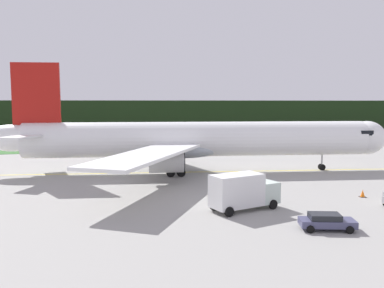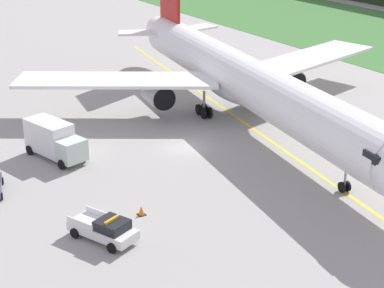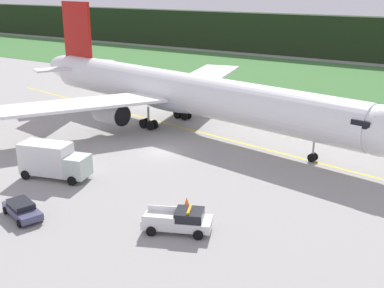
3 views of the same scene
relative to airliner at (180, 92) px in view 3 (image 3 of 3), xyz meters
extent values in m
plane|color=gray|center=(3.76, -9.24, -4.63)|extent=(320.00, 320.00, 0.00)
cube|color=#396D33|center=(3.76, 46.04, -4.61)|extent=(320.00, 36.71, 0.04)
cube|color=black|center=(3.76, 71.47, 0.57)|extent=(288.00, 5.22, 10.40)
cube|color=yellow|center=(0.84, -0.13, -4.63)|extent=(76.39, 12.45, 0.01)
cylinder|color=white|center=(0.84, -0.13, 0.13)|extent=(48.49, 12.46, 4.93)
ellipsoid|color=white|center=(25.67, -4.09, 0.13)|extent=(6.13, 5.72, 4.93)
ellipsoid|color=white|center=(-24.48, 3.90, 0.50)|extent=(8.37, 4.89, 3.70)
ellipsoid|color=#B1BBC5|center=(-1.55, 0.25, -1.23)|extent=(13.39, 7.11, 2.71)
cube|color=black|center=(24.49, -3.90, 0.99)|extent=(2.51, 4.91, 0.70)
cube|color=white|center=(-4.24, 12.78, -0.49)|extent=(10.87, 22.68, 0.35)
cylinder|color=#A1A1A1|center=(-2.66, 8.62, -1.86)|extent=(4.62, 3.32, 2.68)
cylinder|color=black|center=(-0.52, 8.28, -1.86)|extent=(0.51, 2.46, 2.47)
cube|color=white|center=(-8.00, -10.83, -0.49)|extent=(16.52, 21.67, 0.35)
cylinder|color=#A1A1A1|center=(-5.21, -7.36, -1.86)|extent=(4.62, 3.32, 2.68)
cylinder|color=black|center=(-3.06, -7.71, -1.86)|extent=(0.51, 2.46, 2.47)
cube|color=#A61510|center=(-21.13, 3.37, 5.91)|extent=(6.36, 1.44, 9.59)
cube|color=white|center=(-21.06, 6.99, 0.99)|extent=(3.85, 7.13, 0.28)
cube|color=white|center=(-22.19, -0.10, 0.99)|extent=(5.60, 7.32, 0.28)
cylinder|color=gray|center=(18.97, -3.02, -3.03)|extent=(0.20, 0.20, 2.30)
cylinder|color=black|center=(19.01, -2.76, -4.18)|extent=(0.92, 0.36, 0.90)
cylinder|color=black|center=(18.93, -3.28, -4.18)|extent=(0.92, 0.36, 0.90)
cylinder|color=gray|center=(-2.03, 3.57, -2.88)|extent=(0.28, 0.28, 2.30)
cylinder|color=black|center=(-1.40, 3.11, -4.03)|extent=(1.23, 0.48, 1.20)
cylinder|color=black|center=(-1.29, 3.80, -4.03)|extent=(1.23, 0.48, 1.20)
cylinder|color=black|center=(-2.78, 3.33, -4.03)|extent=(1.23, 0.48, 1.20)
cylinder|color=black|center=(-2.67, 4.02, -4.03)|extent=(1.23, 0.48, 1.20)
cylinder|color=gray|center=(-3.04, -2.76, -2.88)|extent=(0.28, 0.28, 2.30)
cylinder|color=black|center=(-2.30, -2.52, -4.03)|extent=(1.23, 0.48, 1.20)
cylinder|color=black|center=(-2.41, -3.21, -4.03)|extent=(1.23, 0.48, 1.20)
cylinder|color=black|center=(-3.68, -2.30, -4.03)|extent=(1.23, 0.48, 1.20)
cylinder|color=black|center=(-3.79, -2.99, -4.03)|extent=(1.23, 0.48, 1.20)
cube|color=silver|center=(15.50, -23.24, -3.90)|extent=(5.60, 3.96, 0.70)
cube|color=black|center=(16.36, -22.87, -3.20)|extent=(2.66, 2.56, 0.70)
cube|color=silver|center=(13.96, -22.85, -3.33)|extent=(2.33, 1.09, 0.45)
cube|color=silver|center=(14.74, -24.64, -3.33)|extent=(2.33, 1.09, 0.45)
cube|color=orange|center=(16.36, -22.87, -2.77)|extent=(0.75, 1.39, 0.16)
cylinder|color=black|center=(16.71, -21.58, -4.25)|extent=(0.79, 0.52, 0.76)
cylinder|color=black|center=(17.54, -23.49, -4.25)|extent=(0.79, 0.52, 0.76)
cylinder|color=black|center=(13.46, -22.99, -4.25)|extent=(0.79, 0.52, 0.76)
cylinder|color=black|center=(14.29, -24.91, -4.25)|extent=(0.79, 0.52, 0.76)
cube|color=silver|center=(2.02, -20.20, -3.18)|extent=(2.48, 2.82, 2.00)
cube|color=silver|center=(-1.22, -21.11, -2.69)|extent=(5.29, 3.61, 2.99)
cylinder|color=#99999E|center=(-0.29, -20.85, -4.27)|extent=(0.77, 0.30, 1.04)
cylinder|color=#99999E|center=(-2.14, -21.37, -4.27)|extent=(0.77, 0.30, 1.04)
cylinder|color=black|center=(1.69, -19.05, -4.18)|extent=(0.94, 0.49, 0.90)
cylinder|color=black|center=(2.34, -21.36, -4.18)|extent=(0.94, 0.49, 0.90)
cylinder|color=black|center=(-3.17, -20.41, -4.18)|extent=(0.94, 0.49, 0.90)
cylinder|color=black|center=(-2.52, -22.72, -4.18)|extent=(0.94, 0.49, 0.90)
cube|color=#424364|center=(3.77, -28.09, -4.06)|extent=(4.60, 2.93, 0.55)
cube|color=black|center=(3.56, -28.02, -3.56)|extent=(2.74, 2.18, 0.45)
cylinder|color=black|center=(5.46, -27.68, -4.33)|extent=(0.63, 0.35, 0.60)
cylinder|color=black|center=(4.93, -29.38, -4.33)|extent=(0.63, 0.35, 0.60)
cylinder|color=black|center=(2.61, -26.79, -4.33)|extent=(0.63, 0.35, 0.60)
cylinder|color=black|center=(2.08, -28.50, -4.33)|extent=(0.63, 0.35, 0.60)
cube|color=black|center=(13.72, -19.23, -4.62)|extent=(0.62, 0.62, 0.03)
cone|color=orange|center=(13.72, -19.23, -4.23)|extent=(0.47, 0.47, 0.74)
camera|label=1|loc=(-14.30, -55.62, 5.48)|focal=37.91mm
camera|label=2|loc=(52.27, -38.41, 18.55)|focal=58.74mm
camera|label=3|loc=(34.17, -50.13, 13.24)|focal=45.16mm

